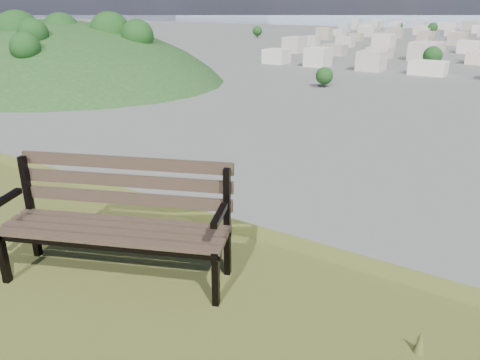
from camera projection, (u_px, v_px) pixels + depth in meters
The scene contains 2 objects.
park_bench at pixel (118, 214), 4.08m from camera, with size 2.06×1.34×1.03m.
green_wooded_hill at pixel (49, 77), 180.28m from camera, with size 165.08×132.06×82.54m.
Camera 1 is at (2.78, 0.29, 27.32)m, focal length 35.00 mm.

